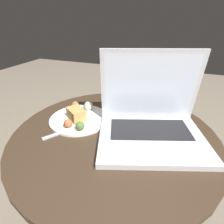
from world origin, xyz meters
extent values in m
plane|color=#726656|center=(0.00, 0.00, 0.00)|extent=(6.00, 6.00, 0.00)
cylinder|color=#515156|center=(0.00, 0.00, 0.01)|extent=(0.36, 0.36, 0.01)
cylinder|color=#515156|center=(0.00, 0.00, 0.28)|extent=(0.09, 0.09, 0.52)
cylinder|color=#38281C|center=(0.00, 0.00, 0.55)|extent=(0.70, 0.70, 0.02)
cube|color=white|center=(-0.16, 0.02, 0.56)|extent=(0.15, 0.11, 0.00)
cube|color=silver|center=(0.13, -0.01, 0.56)|extent=(0.40, 0.34, 0.02)
cube|color=black|center=(0.12, 0.03, 0.57)|extent=(0.28, 0.20, 0.00)
cube|color=silver|center=(0.09, 0.10, 0.70)|extent=(0.32, 0.14, 0.25)
cube|color=silver|center=(0.09, 0.10, 0.70)|extent=(0.30, 0.12, 0.22)
cylinder|color=gold|center=(-0.01, 0.22, 0.64)|extent=(0.07, 0.07, 0.17)
cylinder|color=white|center=(-0.01, 0.22, 0.73)|extent=(0.07, 0.07, 0.02)
cylinder|color=white|center=(-0.15, 0.03, 0.56)|extent=(0.22, 0.22, 0.01)
cube|color=tan|center=(-0.16, 0.01, 0.59)|extent=(0.09, 0.08, 0.04)
sphere|color=beige|center=(-0.15, 0.10, 0.58)|extent=(0.04, 0.04, 0.04)
sphere|color=#4C6B33|center=(-0.11, -0.04, 0.58)|extent=(0.03, 0.03, 0.03)
sphere|color=#9E5B38|center=(-0.21, 0.09, 0.58)|extent=(0.03, 0.03, 0.03)
sphere|color=#9E5B38|center=(-0.16, -0.04, 0.58)|extent=(0.03, 0.03, 0.03)
cube|color=#B2B2B7|center=(-0.17, -0.08, 0.56)|extent=(0.07, 0.10, 0.00)
cube|color=#B2B2B7|center=(-0.13, -0.01, 0.56)|extent=(0.05, 0.05, 0.00)
camera|label=1|loc=(0.17, -0.47, 0.91)|focal=28.00mm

